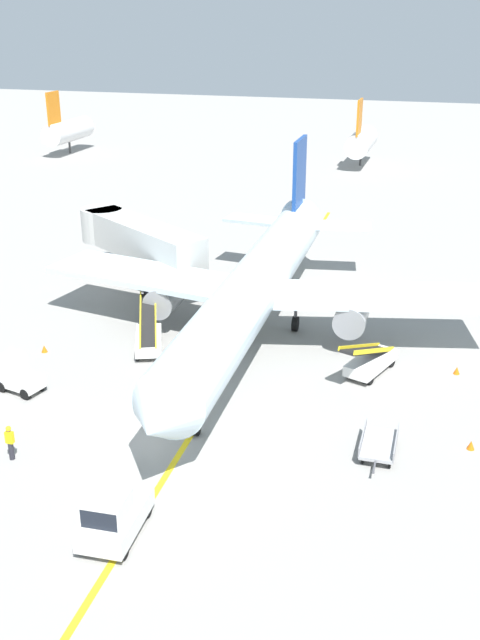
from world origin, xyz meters
name	(u,v)px	position (x,y,z in m)	size (l,w,h in m)	color
ground_plane	(149,440)	(0.00, 0.00, 0.00)	(300.00, 300.00, 0.00)	gray
taxi_line_yellow	(215,396)	(1.64, 5.00, 0.00)	(0.30, 80.00, 0.01)	yellow
airliner	(256,284)	(1.62, 13.10, 3.42)	(28.60, 35.28, 10.10)	silver
jet_bridge	(133,237)	(-9.59, 20.03, 3.54)	(12.06, 9.17, 4.85)	beige
pushback_tug	(113,515)	(1.46, -6.86, 0.99)	(2.09, 3.70, 2.20)	silver
baggage_tug_near_wing	(18,375)	(-8.56, 2.61, 0.93)	(2.63, 1.81, 2.10)	silver
belt_loader_forward_hold	(149,337)	(-4.02, 9.47, 0.78)	(3.04, 5.11, 2.59)	silver
belt_loader_aft_hold	(370,360)	(9.05, 9.98, 0.78)	(2.83, 5.14, 2.59)	silver
baggage_cart_loaded	(379,444)	(10.49, 1.93, 0.47)	(1.60, 3.77, 0.94)	#A5A5A8
ground_crew_marshaller	(10,442)	(-5.29, -3.26, 0.91)	(0.36, 0.24, 1.70)	#26262D
safety_cone_nose_left	(471,445)	(14.54, 3.46, 0.22)	(0.36, 0.36, 0.44)	orange
safety_cone_nose_right	(457,370)	(13.72, 11.25, 0.22)	(0.36, 0.36, 0.44)	orange
safety_cone_wingtip_left	(44,349)	(-9.79, 7.28, 0.22)	(0.36, 0.36, 0.44)	orange
safety_cone_wingtip_right	(177,399)	(-0.05, 3.74, 0.22)	(0.36, 0.36, 0.44)	orange
distant_aircraft_far_left	(68,130)	(-41.18, 68.16, 3.22)	(3.00, 10.10, 8.80)	silver
distant_aircraft_mid_left	(361,141)	(0.05, 70.55, 3.22)	(3.00, 10.10, 8.80)	silver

